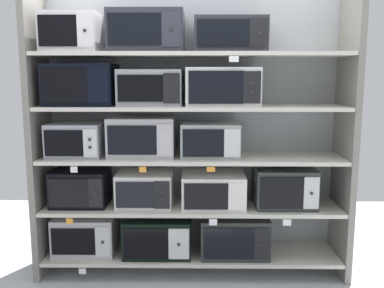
{
  "coord_description": "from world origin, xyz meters",
  "views": [
    {
      "loc": [
        0.04,
        -3.39,
        1.64
      ],
      "look_at": [
        0.0,
        0.0,
        1.09
      ],
      "focal_mm": 39.74,
      "sensor_mm": 36.0,
      "label": 1
    }
  ],
  "objects": [
    {
      "name": "microwave_7",
      "position": [
        -0.93,
        -0.0,
        1.12
      ],
      "size": [
        0.43,
        0.4,
        0.27
      ],
      "color": "#9FA1AE",
      "rests_on": "shelf_2"
    },
    {
      "name": "microwave_1",
      "position": [
        -0.28,
        -0.0,
        0.32
      ],
      "size": [
        0.55,
        0.43,
        0.31
      ],
      "color": "black",
      "rests_on": "shelf_0"
    },
    {
      "name": "shelf_1",
      "position": [
        0.0,
        0.0,
        0.56
      ],
      "size": [
        2.42,
        0.49,
        0.03
      ],
      "primitive_type": "cube",
      "color": "beige"
    },
    {
      "name": "microwave_0",
      "position": [
        -0.9,
        -0.0,
        0.32
      ],
      "size": [
        0.51,
        0.35,
        0.31
      ],
      "color": "#BEB6C2",
      "rests_on": "shelf_0"
    },
    {
      "name": "microwave_9",
      "position": [
        0.15,
        -0.0,
        1.12
      ],
      "size": [
        0.47,
        0.36,
        0.27
      ],
      "color": "#96A5A3",
      "rests_on": "shelf_2"
    },
    {
      "name": "microwave_8",
      "position": [
        -0.4,
        -0.0,
        1.15
      ],
      "size": [
        0.53,
        0.37,
        0.32
      ],
      "color": "#B4B1B5",
      "rests_on": "shelf_2"
    },
    {
      "name": "price_tag_5",
      "position": [
        -0.37,
        -0.25,
        0.93
      ],
      "size": [
        0.05,
        0.0,
        0.04
      ],
      "primitive_type": "cube",
      "color": "orange"
    },
    {
      "name": "shelf_2",
      "position": [
        0.0,
        0.0,
        0.97
      ],
      "size": [
        2.42,
        0.49,
        0.03
      ],
      "primitive_type": "cube",
      "color": "beige"
    },
    {
      "name": "microwave_14",
      "position": [
        -0.35,
        -0.0,
        1.97
      ],
      "size": [
        0.57,
        0.44,
        0.32
      ],
      "color": "#2A2D37",
      "rests_on": "shelf_4"
    },
    {
      "name": "price_tag_3",
      "position": [
        0.74,
        -0.25,
        0.52
      ],
      "size": [
        0.06,
        0.0,
        0.05
      ],
      "primitive_type": "cube",
      "color": "white"
    },
    {
      "name": "microwave_12",
      "position": [
        0.24,
        -0.0,
        1.55
      ],
      "size": [
        0.57,
        0.42,
        0.3
      ],
      "color": "silver",
      "rests_on": "shelf_3"
    },
    {
      "name": "price_tag_7",
      "position": [
        0.31,
        -0.25,
        1.76
      ],
      "size": [
        0.07,
        0.0,
        0.04
      ],
      "primitive_type": "cube",
      "color": "white"
    },
    {
      "name": "microwave_13",
      "position": [
        -0.93,
        -0.0,
        1.96
      ],
      "size": [
        0.43,
        0.4,
        0.3
      ],
      "color": "silver",
      "rests_on": "shelf_4"
    },
    {
      "name": "shelf_0",
      "position": [
        0.0,
        0.0,
        0.15
      ],
      "size": [
        2.42,
        0.49,
        0.03
      ],
      "primitive_type": "cube",
      "color": "beige",
      "rests_on": "ground"
    },
    {
      "name": "microwave_10",
      "position": [
        -0.88,
        -0.0,
        1.56
      ],
      "size": [
        0.54,
        0.41,
        0.33
      ],
      "color": "black",
      "rests_on": "shelf_3"
    },
    {
      "name": "price_tag_0",
      "position": [
        -0.87,
        -0.25,
        0.1
      ],
      "size": [
        0.06,
        0.0,
        0.05
      ],
      "primitive_type": "cube",
      "color": "white"
    },
    {
      "name": "shelf_4",
      "position": [
        0.0,
        0.0,
        1.8
      ],
      "size": [
        2.42,
        0.49,
        0.03
      ],
      "primitive_type": "cube",
      "color": "beige"
    },
    {
      "name": "microwave_5",
      "position": [
        0.18,
        -0.0,
        0.71
      ],
      "size": [
        0.51,
        0.42,
        0.27
      ],
      "color": "white",
      "rests_on": "shelf_1"
    },
    {
      "name": "price_tag_6",
      "position": [
        0.15,
        -0.25,
        0.93
      ],
      "size": [
        0.06,
        0.0,
        0.04
      ],
      "primitive_type": "cube",
      "color": "orange"
    },
    {
      "name": "microwave_4",
      "position": [
        -0.39,
        -0.0,
        0.71
      ],
      "size": [
        0.45,
        0.39,
        0.28
      ],
      "color": "silver",
      "rests_on": "shelf_1"
    },
    {
      "name": "shelf_3",
      "position": [
        0.0,
        0.0,
        1.39
      ],
      "size": [
        2.42,
        0.49,
        0.03
      ],
      "primitive_type": "cube",
      "color": "beige"
    },
    {
      "name": "microwave_3",
      "position": [
        -0.92,
        -0.0,
        0.72
      ],
      "size": [
        0.45,
        0.35,
        0.29
      ],
      "color": "black",
      "rests_on": "shelf_1"
    },
    {
      "name": "price_tag_4",
      "position": [
        -0.9,
        -0.25,
        0.93
      ],
      "size": [
        0.05,
        0.0,
        0.05
      ],
      "primitive_type": "cube",
      "color": "white"
    },
    {
      "name": "price_tag_2",
      "position": [
        0.17,
        -0.25,
        0.52
      ],
      "size": [
        0.06,
        0.0,
        0.05
      ],
      "primitive_type": "cube",
      "color": "white"
    },
    {
      "name": "back_panel",
      "position": [
        0.0,
        0.27,
        1.17
      ],
      "size": [
        2.62,
        0.04,
        2.35
      ],
      "primitive_type": "cube",
      "color": "#9EA3A8",
      "rests_on": "ground"
    },
    {
      "name": "microwave_11",
      "position": [
        -0.33,
        -0.0,
        1.54
      ],
      "size": [
        0.5,
        0.37,
        0.28
      ],
      "color": "#989FA6",
      "rests_on": "shelf_3"
    },
    {
      "name": "price_tag_1",
      "position": [
        -0.95,
        -0.25,
        0.52
      ],
      "size": [
        0.05,
        0.0,
        0.04
      ],
      "primitive_type": "cube",
      "color": "orange"
    },
    {
      "name": "microwave_6",
      "position": [
        0.76,
        -0.0,
        0.73
      ],
      "size": [
        0.49,
        0.39,
        0.32
      ],
      "color": "#2C3430",
      "rests_on": "shelf_1"
    },
    {
      "name": "microwave_15",
      "position": [
        0.3,
        -0.0,
        1.95
      ],
      "size": [
        0.56,
        0.35,
        0.27
      ],
      "color": "#2B2B32",
      "rests_on": "shelf_4"
    },
    {
      "name": "upright_left",
      "position": [
        -1.24,
        0.0,
        1.17
      ],
      "size": [
        0.05,
        0.49,
        2.35
      ],
      "primitive_type": "cube",
      "color": "gray",
      "rests_on": "ground"
    },
    {
      "name": "upright_right",
      "position": [
        1.24,
        0.0,
        1.17
      ],
      "size": [
        0.05,
        0.49,
        2.35
      ],
      "primitive_type": "cube",
      "color": "gray",
      "rests_on": "ground"
    },
    {
      "name": "microwave_2",
      "position": [
        0.35,
        -0.0,
        0.33
      ],
      "size": [
        0.56,
        0.44,
        0.33
      ],
      "color": "#292E2C",
      "rests_on": "shelf_0"
    }
  ]
}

